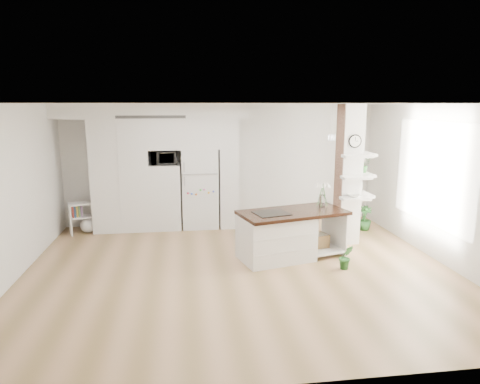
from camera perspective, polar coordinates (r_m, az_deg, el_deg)
The scene contains 14 objects.
floor at distance 7.20m, azimuth -0.08°, elevation -10.34°, with size 7.00×6.00×0.01m, color tan.
room at distance 6.73m, azimuth -0.09°, elevation 4.48°, with size 7.04×6.04×2.72m.
cabinet_wall at distance 9.38m, azimuth -11.10°, elevation 4.14°, with size 4.00×0.71×2.70m.
refrigerator at distance 9.48m, azimuth -5.37°, elevation 0.53°, with size 0.78×0.69×1.75m.
column at distance 8.51m, azimuth 14.97°, elevation 2.17°, with size 0.69×0.90×2.70m.
window at distance 8.26m, azimuth 24.32°, elevation 2.30°, with size 2.40×2.40×0.00m, color white.
pendant_light at distance 7.26m, azimuth 13.27°, elevation 6.81°, with size 0.12×0.12×0.10m, color white.
kitchen_island at distance 7.60m, azimuth 5.61°, elevation -5.63°, with size 2.04×1.33×1.42m.
bookshelf at distance 9.66m, azimuth -19.97°, elevation -3.47°, with size 0.64×0.50×0.66m.
floor_plant_a at distance 7.37m, azimuth 13.95°, elevation -8.40°, with size 0.23×0.19×0.42m, color #29672A.
floor_plant_b at distance 9.69m, azimuth 16.24°, elevation -3.35°, with size 0.30×0.30×0.53m, color #29672A.
microwave at distance 9.32m, azimuth -10.06°, elevation 4.53°, with size 0.54×0.37×0.30m, color #2D2D2D.
shelf_plant at distance 8.74m, azimuth 16.14°, elevation 3.49°, with size 0.27×0.23×0.30m, color #29672A.
decor_bowl at distance 8.33m, azimuth 14.95°, elevation -0.48°, with size 0.22×0.22×0.05m, color white.
Camera 1 is at (-0.88, -6.62, 2.69)m, focal length 32.00 mm.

